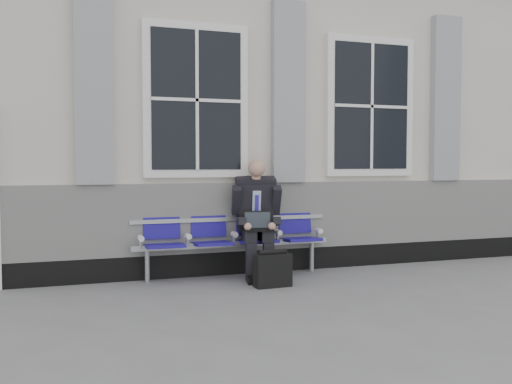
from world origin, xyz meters
name	(u,v)px	position (x,y,z in m)	size (l,w,h in m)	color
ground	(405,288)	(0.00, 0.00, 0.00)	(70.00, 70.00, 0.00)	slate
station_building	(291,118)	(-0.02, 3.47, 2.22)	(14.40, 4.40, 4.49)	beige
bench	(233,234)	(-1.71, 1.32, 0.55)	(2.60, 0.47, 0.91)	#9EA0A3
businessman	(257,214)	(-1.43, 1.18, 0.80)	(0.67, 0.89, 1.51)	black
briefcase	(273,269)	(-1.45, 0.56, 0.21)	(0.44, 0.21, 0.45)	black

